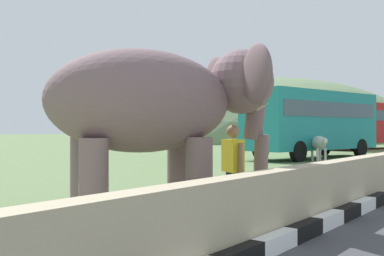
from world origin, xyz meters
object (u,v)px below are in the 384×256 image
object	(u,v)px
elephant	(162,105)
person_handler	(233,166)
bus_teal	(312,119)
bus_red	(362,122)
cow_near	(319,143)
cow_mid	(310,142)

from	to	relation	value
elephant	person_handler	size ratio (longest dim) A/B	2.39
bus_teal	bus_red	distance (m)	12.55
cow_near	elephant	bearing A→B (deg)	-167.01
bus_teal	cow_mid	bearing A→B (deg)	-177.71
elephant	cow_near	size ratio (longest dim) A/B	2.28
bus_red	cow_mid	distance (m)	12.94
bus_red	cow_near	size ratio (longest dim) A/B	5.31
elephant	cow_mid	world-z (taller)	elephant
bus_teal	cow_near	xyz separation A→B (m)	(-2.10, -1.21, -1.21)
elephant	bus_red	bearing A→B (deg)	11.50
bus_teal	elephant	bearing A→B (deg)	-164.77
elephant	bus_teal	world-z (taller)	bus_teal
cow_near	bus_red	bearing A→B (deg)	9.91
bus_teal	bus_red	world-z (taller)	same
elephant	bus_teal	bearing A→B (deg)	15.23
bus_teal	cow_mid	size ratio (longest dim) A/B	4.72
cow_near	cow_mid	size ratio (longest dim) A/B	0.90
bus_teal	person_handler	bearing A→B (deg)	-161.62
bus_teal	cow_near	world-z (taller)	bus_teal
person_handler	cow_near	size ratio (longest dim) A/B	0.95
elephant	person_handler	distance (m)	1.70
person_handler	bus_red	size ratio (longest dim) A/B	0.18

